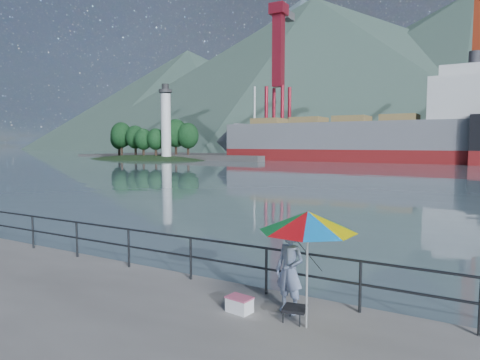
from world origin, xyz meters
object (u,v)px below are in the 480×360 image
cooler_bag (239,305)px  bulk_carrier (369,138)px  fisherman (290,271)px  beach_umbrella (308,221)px

cooler_bag → bulk_carrier: bearing=109.8°
bulk_carrier → cooler_bag: bearing=-78.5°
fisherman → bulk_carrier: (-15.75, 72.81, 3.31)m
cooler_bag → bulk_carrier: (-14.92, 73.29, 3.98)m
bulk_carrier → beach_umbrella: bearing=-77.5°
cooler_bag → bulk_carrier: 74.90m
beach_umbrella → cooler_bag: 2.23m
fisherman → beach_umbrella: beach_umbrella is taller
cooler_bag → bulk_carrier: bulk_carrier is taller
cooler_bag → beach_umbrella: bearing=7.6°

